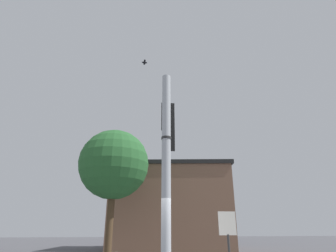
{
  "coord_description": "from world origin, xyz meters",
  "views": [
    {
      "loc": [
        -1.1,
        -8.86,
        1.65
      ],
      "look_at": [
        0.35,
        2.15,
        5.82
      ],
      "focal_mm": 28.62,
      "sensor_mm": 36.0,
      "label": 1
    }
  ],
  "objects_px": {
    "bird_flying": "(144,62)",
    "traffic_light_nearest_pole": "(167,118)",
    "traffic_light_mid_outer": "(169,141)",
    "traffic_light_mid_inner": "(168,131)",
    "historical_marker": "(228,234)",
    "street_name_sign": "(167,141)"
  },
  "relations": [
    {
      "from": "bird_flying",
      "to": "traffic_light_nearest_pole",
      "type": "bearing_deg",
      "value": -65.5
    },
    {
      "from": "traffic_light_mid_outer",
      "to": "bird_flying",
      "type": "distance_m",
      "value": 4.39
    },
    {
      "from": "bird_flying",
      "to": "traffic_light_mid_outer",
      "type": "bearing_deg",
      "value": 32.36
    },
    {
      "from": "traffic_light_nearest_pole",
      "to": "traffic_light_mid_outer",
      "type": "relative_size",
      "value": 1.0
    },
    {
      "from": "traffic_light_nearest_pole",
      "to": "traffic_light_mid_inner",
      "type": "relative_size",
      "value": 1.0
    },
    {
      "from": "traffic_light_mid_inner",
      "to": "historical_marker",
      "type": "height_order",
      "value": "traffic_light_mid_inner"
    },
    {
      "from": "traffic_light_mid_inner",
      "to": "street_name_sign",
      "type": "bearing_deg",
      "value": -99.03
    },
    {
      "from": "traffic_light_nearest_pole",
      "to": "traffic_light_mid_outer",
      "type": "height_order",
      "value": "same"
    },
    {
      "from": "traffic_light_mid_inner",
      "to": "historical_marker",
      "type": "distance_m",
      "value": 5.31
    },
    {
      "from": "traffic_light_nearest_pole",
      "to": "historical_marker",
      "type": "height_order",
      "value": "traffic_light_nearest_pole"
    },
    {
      "from": "traffic_light_nearest_pole",
      "to": "historical_marker",
      "type": "distance_m",
      "value": 4.91
    },
    {
      "from": "traffic_light_nearest_pole",
      "to": "traffic_light_mid_outer",
      "type": "xyz_separation_m",
      "value": [
        0.49,
        3.04,
        0.0
      ]
    },
    {
      "from": "traffic_light_nearest_pole",
      "to": "traffic_light_mid_inner",
      "type": "bearing_deg",
      "value": 80.89
    },
    {
      "from": "traffic_light_mid_outer",
      "to": "traffic_light_nearest_pole",
      "type": "bearing_deg",
      "value": -99.11
    },
    {
      "from": "bird_flying",
      "to": "historical_marker",
      "type": "relative_size",
      "value": 0.18
    },
    {
      "from": "street_name_sign",
      "to": "historical_marker",
      "type": "height_order",
      "value": "street_name_sign"
    },
    {
      "from": "historical_marker",
      "to": "traffic_light_mid_outer",
      "type": "bearing_deg",
      "value": 110.54
    },
    {
      "from": "traffic_light_mid_outer",
      "to": "bird_flying",
      "type": "xyz_separation_m",
      "value": [
        -1.45,
        -0.92,
        4.03
      ]
    },
    {
      "from": "traffic_light_mid_inner",
      "to": "street_name_sign",
      "type": "relative_size",
      "value": 0.96
    },
    {
      "from": "traffic_light_nearest_pole",
      "to": "traffic_light_mid_inner",
      "type": "distance_m",
      "value": 1.54
    },
    {
      "from": "street_name_sign",
      "to": "bird_flying",
      "type": "height_order",
      "value": "bird_flying"
    },
    {
      "from": "traffic_light_mid_inner",
      "to": "street_name_sign",
      "type": "height_order",
      "value": "traffic_light_mid_inner"
    }
  ]
}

